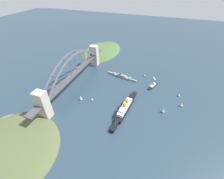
% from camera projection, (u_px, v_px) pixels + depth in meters
% --- Properties ---
extents(ground_plane, '(1400.00, 1400.00, 0.00)m').
position_uv_depth(ground_plane, '(76.00, 85.00, 315.55)').
color(ground_plane, '#283D4C').
extents(harbor_arch_bridge, '(247.55, 17.76, 68.82)m').
position_uv_depth(harbor_arch_bridge, '(74.00, 74.00, 298.86)').
color(harbor_arch_bridge, '#BCB29E').
rests_on(harbor_arch_bridge, ground).
extents(headland_west_shore, '(162.06, 102.45, 16.16)m').
position_uv_depth(headland_west_shore, '(102.00, 51.00, 451.95)').
color(headland_west_shore, '#476638').
rests_on(headland_west_shore, ground).
extents(headland_east_shore, '(138.09, 138.61, 23.12)m').
position_uv_depth(headland_east_shore, '(6.00, 150.00, 198.81)').
color(headland_east_shore, '#515B38').
rests_on(headland_east_shore, ground).
extents(ocean_liner, '(99.84, 18.36, 19.68)m').
position_uv_depth(ocean_liner, '(125.00, 108.00, 252.54)').
color(ocean_liner, black).
rests_on(ocean_liner, ground).
extents(naval_cruiser, '(18.15, 71.11, 16.44)m').
position_uv_depth(naval_cruiser, '(122.00, 76.00, 336.38)').
color(naval_cruiser, gray).
rests_on(naval_cruiser, ground).
extents(harbor_ferry_steamer, '(31.67, 17.36, 7.18)m').
position_uv_depth(harbor_ferry_steamer, '(153.00, 86.00, 309.40)').
color(harbor_ferry_steamer, black).
rests_on(harbor_ferry_steamer, ground).
extents(seaplane_taxiing_near_bridge, '(8.86, 11.47, 4.82)m').
position_uv_depth(seaplane_taxiing_near_bridge, '(55.00, 86.00, 309.40)').
color(seaplane_taxiing_near_bridge, '#B7B7B2').
rests_on(seaplane_taxiing_near_bridge, ground).
extents(small_boat_0, '(6.57, 5.09, 6.55)m').
position_uv_depth(small_boat_0, '(92.00, 99.00, 274.92)').
color(small_boat_0, '#2D6B3D').
rests_on(small_boat_0, ground).
extents(small_boat_1, '(6.59, 8.27, 8.59)m').
position_uv_depth(small_boat_1, '(182.00, 104.00, 262.34)').
color(small_boat_1, '#B2231E').
rests_on(small_boat_1, ground).
extents(small_boat_2, '(11.08, 6.54, 2.11)m').
position_uv_depth(small_boat_2, '(154.00, 79.00, 332.48)').
color(small_boat_2, silver).
rests_on(small_boat_2, ground).
extents(small_boat_3, '(7.68, 9.56, 2.28)m').
position_uv_depth(small_boat_3, '(145.00, 76.00, 341.24)').
color(small_boat_3, '#2D6B3D').
rests_on(small_boat_3, ground).
extents(small_boat_4, '(5.67, 9.42, 9.59)m').
position_uv_depth(small_boat_4, '(81.00, 98.00, 275.26)').
color(small_boat_4, '#2D6B3D').
rests_on(small_boat_4, ground).
extents(small_boat_5, '(7.42, 5.84, 7.31)m').
position_uv_depth(small_boat_5, '(179.00, 95.00, 284.26)').
color(small_boat_5, '#2D6B3D').
rests_on(small_boat_5, ground).
extents(small_boat_6, '(8.61, 6.34, 10.33)m').
position_uv_depth(small_boat_6, '(163.00, 110.00, 250.18)').
color(small_boat_6, '#B2231E').
rests_on(small_boat_6, ground).
extents(channel_marker_buoy, '(2.20, 2.20, 2.75)m').
position_uv_depth(channel_marker_buoy, '(97.00, 88.00, 305.64)').
color(channel_marker_buoy, red).
rests_on(channel_marker_buoy, ground).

